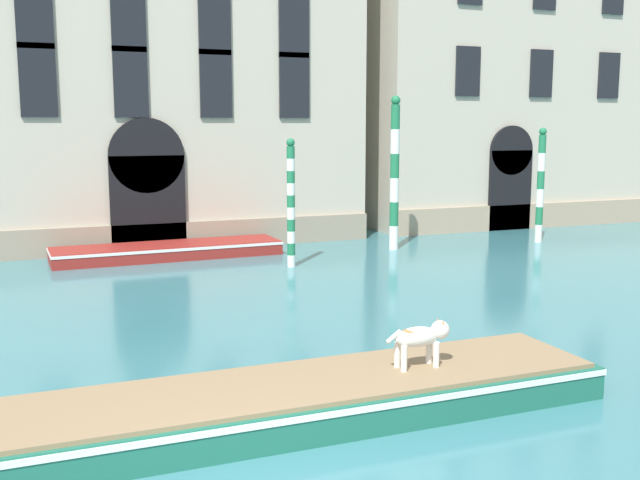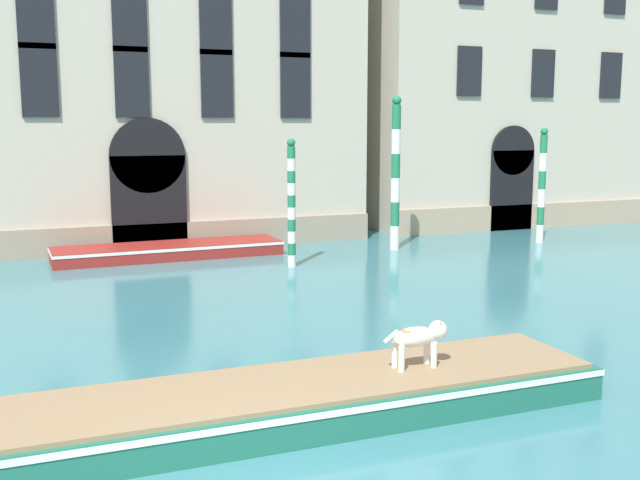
# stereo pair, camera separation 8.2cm
# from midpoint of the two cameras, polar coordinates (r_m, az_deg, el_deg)

# --- Properties ---
(palazzo_left) EXTENTS (12.69, 6.13, 13.21)m
(palazzo_left) POSITION_cam_midpoint_polar(r_m,az_deg,el_deg) (26.25, -12.55, 14.64)
(palazzo_left) COLOR #BCB29E
(palazzo_left) RESTS_ON ground_plane
(boat_foreground) EXTENTS (8.32, 1.89, 0.51)m
(boat_foreground) POSITION_cam_midpoint_polar(r_m,az_deg,el_deg) (10.03, -1.35, -11.96)
(boat_foreground) COLOR #1E6651
(boat_foreground) RESTS_ON ground_plane
(dog_on_deck) EXTENTS (0.97, 0.28, 0.65)m
(dog_on_deck) POSITION_cam_midpoint_polar(r_m,az_deg,el_deg) (10.45, 7.52, -7.34)
(dog_on_deck) COLOR silver
(dog_on_deck) RESTS_ON boat_foreground
(boat_moored_near_palazzo) EXTENTS (6.57, 1.81, 0.40)m
(boat_moored_near_palazzo) POSITION_cam_midpoint_polar(r_m,az_deg,el_deg) (22.12, -11.61, -0.78)
(boat_moored_near_palazzo) COLOR maroon
(boat_moored_near_palazzo) RESTS_ON ground_plane
(mooring_pole_0) EXTENTS (0.23, 0.23, 3.46)m
(mooring_pole_0) POSITION_cam_midpoint_polar(r_m,az_deg,el_deg) (20.10, -2.34, 2.86)
(mooring_pole_0) COLOR white
(mooring_pole_0) RESTS_ON ground_plane
(mooring_pole_1) EXTENTS (0.24, 0.24, 3.73)m
(mooring_pole_1) POSITION_cam_midpoint_polar(r_m,az_deg,el_deg) (25.37, 16.36, 4.05)
(mooring_pole_1) COLOR white
(mooring_pole_1) RESTS_ON ground_plane
(mooring_pole_2) EXTENTS (0.29, 0.29, 4.69)m
(mooring_pole_2) POSITION_cam_midpoint_polar(r_m,az_deg,el_deg) (23.00, 5.61, 5.11)
(mooring_pole_2) COLOR white
(mooring_pole_2) RESTS_ON ground_plane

